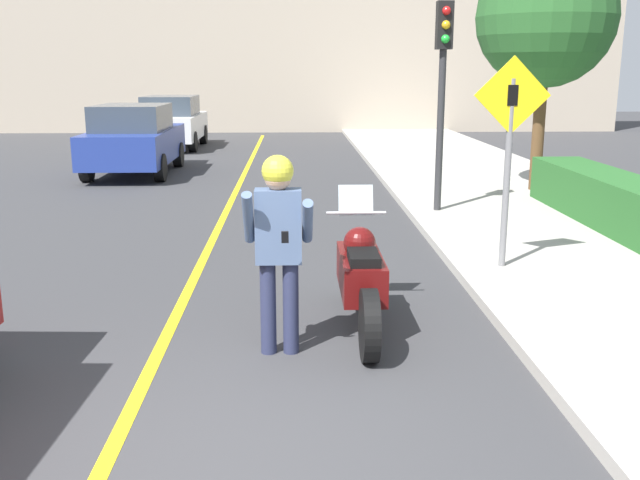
# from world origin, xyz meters

# --- Properties ---
(ground_plane) EXTENTS (80.00, 80.00, 0.00)m
(ground_plane) POSITION_xyz_m (0.00, 0.00, 0.00)
(ground_plane) COLOR #38383A
(road_center_line) EXTENTS (0.12, 36.00, 0.01)m
(road_center_line) POSITION_xyz_m (-0.60, 6.00, 0.00)
(road_center_line) COLOR yellow
(road_center_line) RESTS_ON ground
(building_backdrop) EXTENTS (28.00, 1.20, 8.64)m
(building_backdrop) POSITION_xyz_m (0.00, 26.00, 4.32)
(building_backdrop) COLOR #B2A38E
(building_backdrop) RESTS_ON ground
(motorcycle) EXTENTS (0.62, 2.34, 1.31)m
(motorcycle) POSITION_xyz_m (1.27, 2.55, 0.51)
(motorcycle) COLOR black
(motorcycle) RESTS_ON ground
(person_biker) EXTENTS (0.59, 0.48, 1.78)m
(person_biker) POSITION_xyz_m (0.49, 1.90, 1.10)
(person_biker) COLOR #282D4C
(person_biker) RESTS_ON ground
(crossing_sign) EXTENTS (0.91, 0.08, 2.52)m
(crossing_sign) POSITION_xyz_m (3.19, 4.30, 1.64)
(crossing_sign) COLOR slate
(crossing_sign) RESTS_ON sidewalk_curb
(traffic_light) EXTENTS (0.26, 0.30, 3.45)m
(traffic_light) POSITION_xyz_m (3.10, 7.93, 2.53)
(traffic_light) COLOR #2D2D30
(traffic_light) RESTS_ON sidewalk_curb
(hedge_row) EXTENTS (0.90, 4.67, 0.76)m
(hedge_row) POSITION_xyz_m (5.60, 6.91, 0.50)
(hedge_row) COLOR #286028
(hedge_row) RESTS_ON sidewalk_curb
(street_tree) EXTENTS (2.69, 2.69, 4.69)m
(street_tree) POSITION_xyz_m (5.51, 10.06, 3.46)
(street_tree) COLOR brown
(street_tree) RESTS_ON sidewalk_curb
(parked_car_blue) EXTENTS (1.88, 4.20, 1.68)m
(parked_car_blue) POSITION_xyz_m (-3.25, 13.40, 0.86)
(parked_car_blue) COLOR black
(parked_car_blue) RESTS_ON ground
(parked_car_white) EXTENTS (1.88, 4.20, 1.68)m
(parked_car_white) POSITION_xyz_m (-3.34, 19.48, 0.86)
(parked_car_white) COLOR black
(parked_car_white) RESTS_ON ground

